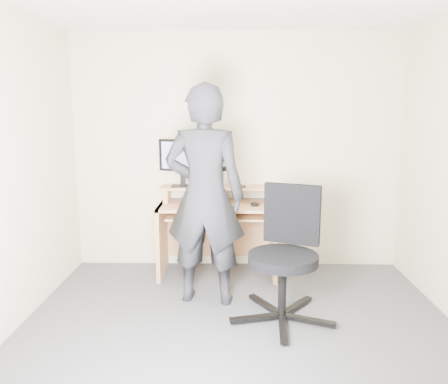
{
  "coord_description": "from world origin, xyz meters",
  "views": [
    {
      "loc": [
        -0.06,
        -2.93,
        1.69
      ],
      "look_at": [
        -0.13,
        1.05,
        0.95
      ],
      "focal_mm": 35.0,
      "sensor_mm": 36.0,
      "label": 1
    }
  ],
  "objects_px": {
    "monitor": "(182,159)",
    "person": "(205,196)",
    "office_chair": "(286,249)",
    "desk": "(218,221)"
  },
  "relations": [
    {
      "from": "office_chair",
      "to": "person",
      "type": "xyz_separation_m",
      "value": [
        -0.68,
        0.31,
        0.38
      ]
    },
    {
      "from": "desk",
      "to": "monitor",
      "type": "height_order",
      "value": "monitor"
    },
    {
      "from": "office_chair",
      "to": "person",
      "type": "height_order",
      "value": "person"
    },
    {
      "from": "monitor",
      "to": "person",
      "type": "relative_size",
      "value": 0.26
    },
    {
      "from": "desk",
      "to": "monitor",
      "type": "distance_m",
      "value": 0.75
    },
    {
      "from": "desk",
      "to": "person",
      "type": "distance_m",
      "value": 0.85
    },
    {
      "from": "monitor",
      "to": "desk",
      "type": "bearing_deg",
      "value": 11.98
    },
    {
      "from": "monitor",
      "to": "person",
      "type": "height_order",
      "value": "person"
    },
    {
      "from": "monitor",
      "to": "office_chair",
      "type": "height_order",
      "value": "monitor"
    },
    {
      "from": "desk",
      "to": "office_chair",
      "type": "height_order",
      "value": "office_chair"
    }
  ]
}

